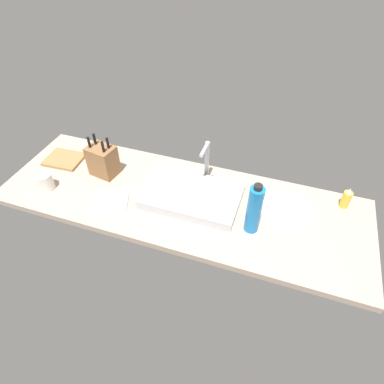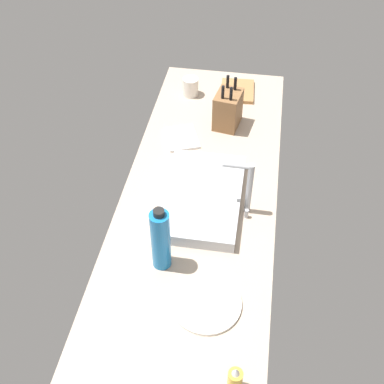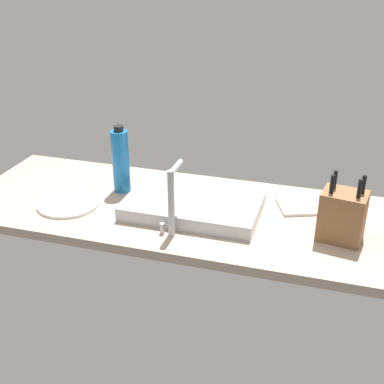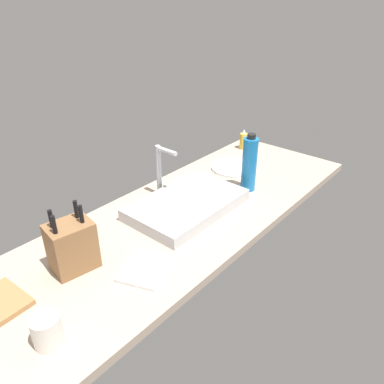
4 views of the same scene
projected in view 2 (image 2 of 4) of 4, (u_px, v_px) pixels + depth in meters
countertop_slab at (200, 195)px, 206.56cm from camera, size 193.23×64.01×3.50cm
sink_basin at (202, 197)px, 199.38cm from camera, size 49.93×31.46×5.28cm
faucet at (246, 185)px, 187.56cm from camera, size 5.50×12.07×24.38cm
knife_block at (228, 109)px, 232.21cm from camera, size 16.29×13.48×23.89cm
cutting_board at (237, 91)px, 258.11cm from camera, size 22.04×18.24×1.80cm
soap_bottle at (235, 380)px, 142.20cm from camera, size 4.44×4.44×12.13cm
water_bottle at (161, 240)px, 169.59cm from camera, size 6.94×6.94×27.83cm
dinner_plate at (206, 303)px, 165.91cm from camera, size 23.89×23.89×1.20cm
dish_towel at (182, 138)px, 230.16cm from camera, size 21.72×19.74×1.20cm
coffee_mug at (191, 87)px, 254.03cm from camera, size 8.11×8.11×9.33cm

